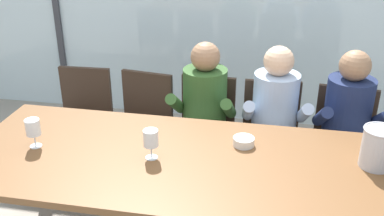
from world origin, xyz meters
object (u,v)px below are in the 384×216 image
(dining_table, at_px, (180,169))
(chair_left_of_center, at_px, (143,120))
(chair_right_of_center, at_px, (270,131))
(chair_near_curtain, at_px, (84,114))
(chair_near_window_right, at_px, (342,139))
(chair_center, at_px, (205,125))
(wine_glass_near_bucket, at_px, (151,139))
(person_olive_shirt, at_px, (203,113))
(wine_glass_by_left_taster, at_px, (33,128))
(person_navy_polo, at_px, (348,125))
(tasting_bowl, at_px, (244,141))
(ice_bucket_primary, at_px, (378,147))
(person_pale_blue_shirt, at_px, (275,119))

(dining_table, bearing_deg, chair_left_of_center, 118.58)
(chair_left_of_center, distance_m, chair_right_of_center, 0.99)
(chair_near_curtain, distance_m, chair_near_window_right, 2.01)
(chair_center, distance_m, chair_right_of_center, 0.50)
(chair_near_window_right, height_order, wine_glass_near_bucket, wine_glass_near_bucket)
(person_olive_shirt, relative_size, wine_glass_by_left_taster, 6.81)
(chair_left_of_center, relative_size, wine_glass_near_bucket, 4.97)
(chair_left_of_center, distance_m, person_olive_shirt, 0.55)
(dining_table, distance_m, chair_center, 0.95)
(chair_near_window_right, xyz_separation_m, wine_glass_near_bucket, (-1.17, -0.92, 0.38))
(chair_left_of_center, height_order, person_navy_polo, person_navy_polo)
(wine_glass_near_bucket, bearing_deg, wine_glass_by_left_taster, -179.83)
(chair_center, distance_m, tasting_bowl, 0.84)
(wine_glass_near_bucket, bearing_deg, chair_center, 81.05)
(chair_left_of_center, height_order, wine_glass_near_bucket, wine_glass_near_bucket)
(wine_glass_by_left_taster, bearing_deg, ice_bucket_primary, 4.41)
(person_navy_polo, bearing_deg, chair_near_window_right, 87.61)
(chair_near_window_right, relative_size, wine_glass_by_left_taster, 4.97)
(chair_center, distance_m, wine_glass_by_left_taster, 1.34)
(person_olive_shirt, distance_m, tasting_bowl, 0.67)
(tasting_bowl, bearing_deg, chair_near_curtain, 151.77)
(chair_center, height_order, tasting_bowl, chair_center)
(person_navy_polo, bearing_deg, chair_right_of_center, 160.38)
(chair_near_curtain, distance_m, chair_left_of_center, 0.50)
(person_navy_polo, distance_m, tasting_bowl, 0.89)
(chair_left_of_center, relative_size, tasting_bowl, 6.91)
(ice_bucket_primary, relative_size, tasting_bowl, 1.81)
(chair_near_curtain, height_order, chair_left_of_center, same)
(chair_near_window_right, bearing_deg, chair_near_curtain, -174.19)
(chair_left_of_center, distance_m, wine_glass_near_bucket, 1.07)
(chair_near_window_right, bearing_deg, chair_center, -175.01)
(person_navy_polo, distance_m, ice_bucket_primary, 0.69)
(chair_near_curtain, bearing_deg, wine_glass_by_left_taster, -84.21)
(chair_near_window_right, bearing_deg, chair_left_of_center, -174.10)
(chair_left_of_center, bearing_deg, ice_bucket_primary, -18.83)
(dining_table, distance_m, person_pale_blue_shirt, 0.93)
(dining_table, xyz_separation_m, person_navy_polo, (1.01, 0.78, -0.02))
(chair_near_window_right, relative_size, tasting_bowl, 6.91)
(chair_left_of_center, distance_m, ice_bucket_primary, 1.79)
(chair_left_of_center, relative_size, chair_right_of_center, 1.00)
(chair_near_window_right, distance_m, ice_bucket_primary, 0.86)
(chair_center, xyz_separation_m, person_olive_shirt, (0.01, -0.15, 0.17))
(chair_right_of_center, distance_m, wine_glass_near_bucket, 1.21)
(person_olive_shirt, xyz_separation_m, ice_bucket_primary, (1.05, -0.66, 0.21))
(chair_right_of_center, bearing_deg, chair_center, 176.59)
(chair_center, relative_size, chair_near_window_right, 1.00)
(ice_bucket_primary, bearing_deg, person_pale_blue_shirt, 129.37)
(chair_right_of_center, xyz_separation_m, wine_glass_near_bucket, (-0.65, -0.95, 0.38))
(chair_center, height_order, wine_glass_near_bucket, wine_glass_near_bucket)
(chair_near_window_right, height_order, wine_glass_by_left_taster, wine_glass_by_left_taster)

